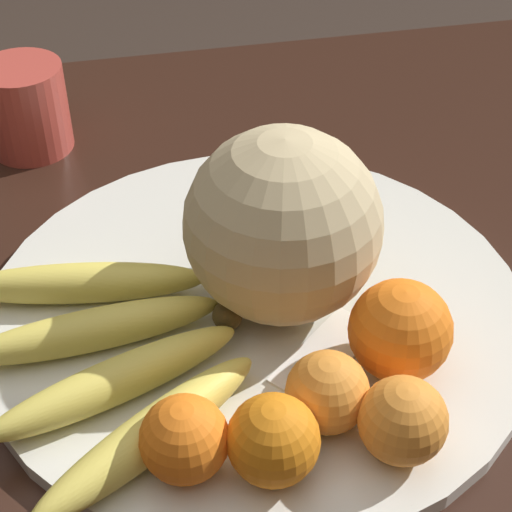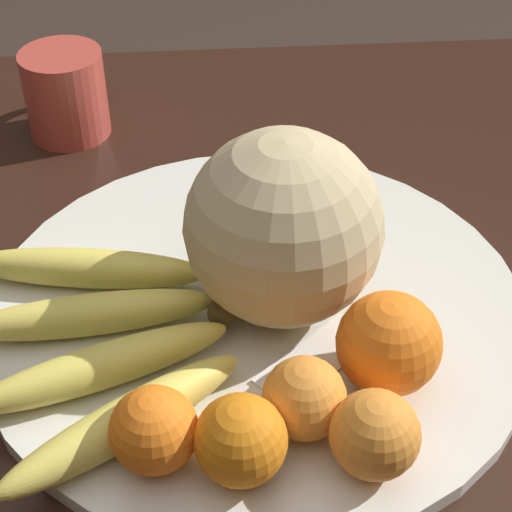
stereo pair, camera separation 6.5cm
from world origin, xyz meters
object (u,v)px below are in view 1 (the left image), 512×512
(produce_tag, at_px, (325,354))
(orange_front_left, at_px, (400,331))
(melon, at_px, (283,225))
(orange_front_right, at_px, (403,421))
(orange_back_left, at_px, (184,439))
(ceramic_mug, at_px, (27,106))
(fruit_bowl, at_px, (256,310))
(orange_mid_center, at_px, (327,392))
(kitchen_table, at_px, (174,398))
(orange_back_right, at_px, (273,440))
(banana_bunch, at_px, (110,353))

(produce_tag, bearing_deg, orange_front_left, 115.23)
(melon, height_order, orange_front_right, melon)
(orange_back_left, bearing_deg, ceramic_mug, -77.76)
(fruit_bowl, relative_size, orange_mid_center, 7.53)
(orange_front_left, bearing_deg, orange_mid_center, 30.36)
(kitchen_table, relative_size, fruit_bowl, 2.80)
(orange_back_right, xyz_separation_m, ceramic_mug, (0.15, -0.46, 0.00))
(ceramic_mug, bearing_deg, orange_front_left, 123.94)
(orange_front_left, relative_size, orange_mid_center, 1.30)
(orange_mid_center, height_order, ceramic_mug, ceramic_mug)
(melon, xyz_separation_m, produce_tag, (-0.02, 0.07, -0.07))
(banana_bunch, height_order, orange_mid_center, orange_mid_center)
(fruit_bowl, relative_size, orange_front_left, 5.79)
(kitchen_table, height_order, orange_back_left, orange_back_left)
(orange_front_right, height_order, orange_mid_center, orange_front_right)
(melon, xyz_separation_m, orange_mid_center, (-0.00, 0.13, -0.05))
(orange_front_left, bearing_deg, orange_back_left, 19.10)
(orange_back_right, bearing_deg, orange_back_left, -13.47)
(orange_front_right, bearing_deg, produce_tag, -74.88)
(produce_tag, bearing_deg, orange_front_right, 64.64)
(melon, bearing_deg, ceramic_mug, -56.90)
(orange_mid_center, relative_size, orange_back_left, 0.98)
(fruit_bowl, distance_m, banana_bunch, 0.13)
(fruit_bowl, height_order, ceramic_mug, ceramic_mug)
(orange_back_left, relative_size, ceramic_mug, 0.50)
(fruit_bowl, xyz_separation_m, orange_mid_center, (-0.02, 0.13, 0.04))
(melon, distance_m, produce_tag, 0.10)
(orange_front_left, xyz_separation_m, orange_back_left, (0.16, 0.06, -0.01))
(orange_front_left, relative_size, orange_back_left, 1.28)
(orange_front_right, bearing_deg, kitchen_table, -53.75)
(fruit_bowl, bearing_deg, orange_front_left, 134.66)
(orange_mid_center, distance_m, orange_back_left, 0.10)
(orange_front_left, bearing_deg, orange_front_right, 72.61)
(orange_front_right, height_order, ceramic_mug, ceramic_mug)
(fruit_bowl, bearing_deg, orange_front_right, 111.97)
(orange_back_left, bearing_deg, melon, -123.97)
(kitchen_table, distance_m, ceramic_mug, 0.33)
(kitchen_table, relative_size, produce_tag, 12.44)
(banana_bunch, bearing_deg, ceramic_mug, -93.66)
(banana_bunch, height_order, orange_front_left, orange_front_left)
(kitchen_table, height_order, fruit_bowl, fruit_bowl)
(kitchen_table, bearing_deg, orange_back_right, 105.02)
(banana_bunch, bearing_deg, kitchen_table, -136.10)
(orange_mid_center, bearing_deg, kitchen_table, -58.01)
(kitchen_table, xyz_separation_m, fruit_bowl, (-0.07, 0.03, 0.12))
(fruit_bowl, height_order, produce_tag, produce_tag)
(kitchen_table, xyz_separation_m, orange_mid_center, (-0.09, 0.15, 0.16))
(kitchen_table, xyz_separation_m, melon, (-0.09, 0.02, 0.20))
(orange_front_left, bearing_deg, orange_back_right, 32.77)
(fruit_bowl, bearing_deg, melon, -177.50)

